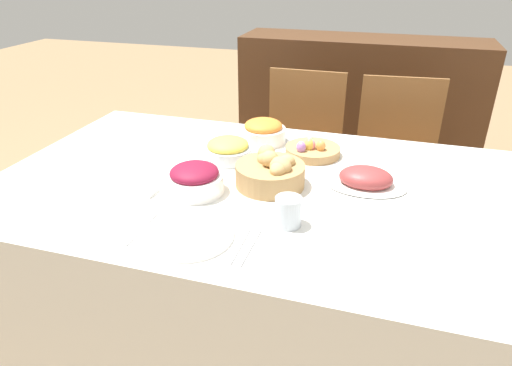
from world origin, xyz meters
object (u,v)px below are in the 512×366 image
spoon (250,247)px  butter_dish (139,188)px  egg_basket (312,150)px  pineapple_bowl (228,149)px  sideboard (358,110)px  chair_far_right (396,161)px  carrot_bowl (263,131)px  ham_platter (366,179)px  beet_salad_bowl (195,179)px  chair_far_center (300,150)px  dinner_plate (190,236)px  drinking_cup (288,212)px  fork (142,228)px  knife (240,245)px  bread_basket (271,172)px

spoon → butter_dish: (-0.46, 0.20, 0.01)m
egg_basket → pineapple_bowl: bearing=-156.4°
sideboard → chair_far_right: bearing=-70.9°
egg_basket → carrot_bowl: size_ratio=1.15×
carrot_bowl → pineapple_bowl: bearing=-110.1°
sideboard → butter_dish: sideboard is taller
ham_platter → beet_salad_bowl: size_ratio=1.47×
chair_far_center → egg_basket: size_ratio=4.08×
egg_basket → pineapple_bowl: (-0.31, -0.14, 0.02)m
pineapple_bowl → dinner_plate: (0.08, -0.55, -0.04)m
ham_platter → drinking_cup: drinking_cup is taller
carrot_bowl → butter_dish: size_ratio=1.70×
fork → butter_dish: (-0.12, 0.20, 0.01)m
drinking_cup → carrot_bowl: bearing=112.3°
spoon → knife: bearing=-179.2°
beet_salad_bowl → spoon: beet_salad_bowl is taller
sideboard → beet_salad_bowl: (-0.39, -1.85, 0.29)m
beet_salad_bowl → dinner_plate: beet_salad_bowl is taller
chair_far_center → ham_platter: (0.40, -0.83, 0.27)m
sideboard → drinking_cup: size_ratio=17.43×
egg_basket → drinking_cup: bearing=-87.1°
sideboard → dinner_plate: 2.14m
butter_dish → beet_salad_bowl: bearing=18.5°
chair_far_center → carrot_bowl: 0.61m
spoon → drinking_cup: 0.17m
fork → sideboard: bearing=77.3°
sideboard → pineapple_bowl: bearing=-103.6°
ham_platter → fork: bearing=-141.8°
chair_far_center → ham_platter: chair_far_center is taller
knife → spoon: bearing=-0.8°
chair_far_right → egg_basket: chair_far_right is taller
pineapple_bowl → butter_dish: size_ratio=1.70×
beet_salad_bowl → spoon: size_ratio=1.04×
bread_basket → dinner_plate: bearing=-109.7°
chair_far_center → beet_salad_bowl: size_ratio=4.60×
egg_basket → drinking_cup: (0.03, -0.54, 0.02)m
bread_basket → knife: bearing=-87.8°
chair_far_center → butter_dish: size_ratio=8.00×
sideboard → bread_basket: bearing=-95.2°
egg_basket → fork: size_ratio=1.18×
beet_salad_bowl → bread_basket: bearing=28.0°
egg_basket → beet_salad_bowl: beet_salad_bowl is taller
drinking_cup → egg_basket: bearing=92.9°
sideboard → dinner_plate: sideboard is taller
bread_basket → drinking_cup: bread_basket is taller
chair_far_right → ham_platter: chair_far_right is taller
knife → spoon: 0.03m
chair_far_center → beet_salad_bowl: bearing=-98.0°
chair_far_right → sideboard: size_ratio=0.56×
butter_dish → egg_basket: bearing=44.1°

